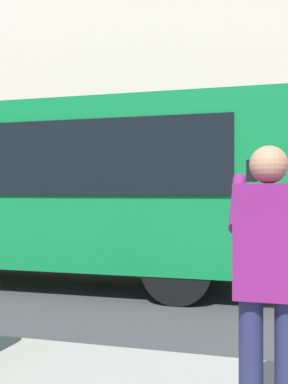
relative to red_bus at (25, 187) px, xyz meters
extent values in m
plane|color=#38383A|center=(-4.31, -0.16, -1.68)|extent=(60.00, 60.00, 0.00)
cube|color=beige|center=(-4.31, -6.96, 4.32)|extent=(28.00, 0.80, 12.00)
cube|color=#0F7238|center=(-0.02, -0.01, 0.02)|extent=(9.00, 2.50, 2.60)
cylinder|color=black|center=(-3.02, -1.11, -1.18)|extent=(1.00, 0.28, 1.00)
cylinder|color=black|center=(-3.02, 1.09, -1.18)|extent=(1.00, 0.28, 1.00)
cylinder|color=#1E2347|center=(-4.31, 4.60, -1.12)|extent=(0.14, 0.14, 0.82)
cylinder|color=#1E2347|center=(-4.11, 4.60, -1.12)|extent=(0.14, 0.14, 0.82)
cube|color=#6B1960|center=(-4.21, 4.60, -0.38)|extent=(0.40, 0.24, 0.66)
sphere|color=#A87A5B|center=(-4.21, 4.60, 0.06)|extent=(0.22, 0.22, 0.22)
cylinder|color=#6B1960|center=(-4.03, 4.44, -0.16)|extent=(0.09, 0.48, 0.37)
cube|color=black|center=(-4.11, 4.30, 0.04)|extent=(0.07, 0.01, 0.14)
camera|label=1|loc=(-4.17, 7.25, -0.11)|focal=41.44mm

